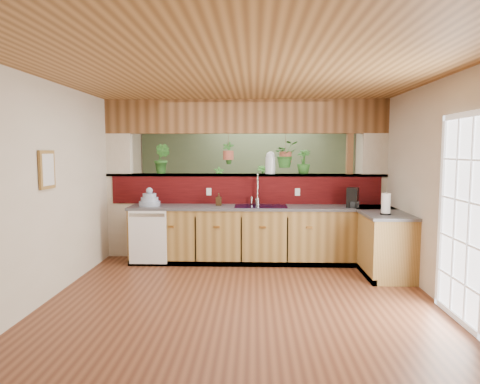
{
  "coord_description": "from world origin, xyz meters",
  "views": [
    {
      "loc": [
        0.15,
        -5.7,
        1.77
      ],
      "look_at": [
        -0.07,
        0.7,
        1.15
      ],
      "focal_mm": 32.0,
      "sensor_mm": 36.0,
      "label": 1
    }
  ],
  "objects_px": {
    "soap_dispenser": "(219,199)",
    "shelving_console": "(242,211)",
    "dish_stack": "(150,200)",
    "glass_jar": "(270,163)",
    "coffee_maker": "(353,198)",
    "faucet": "(257,188)",
    "paper_towel": "(386,204)"
  },
  "relations": [
    {
      "from": "faucet",
      "to": "paper_towel",
      "type": "distance_m",
      "value": 2.01
    },
    {
      "from": "soap_dispenser",
      "to": "glass_jar",
      "type": "bearing_deg",
      "value": 21.12
    },
    {
      "from": "paper_towel",
      "to": "glass_jar",
      "type": "distance_m",
      "value": 2.02
    },
    {
      "from": "coffee_maker",
      "to": "paper_towel",
      "type": "relative_size",
      "value": 0.96
    },
    {
      "from": "coffee_maker",
      "to": "shelving_console",
      "type": "relative_size",
      "value": 0.19
    },
    {
      "from": "faucet",
      "to": "shelving_console",
      "type": "bearing_deg",
      "value": 98.1
    },
    {
      "from": "paper_towel",
      "to": "coffee_maker",
      "type": "bearing_deg",
      "value": 109.73
    },
    {
      "from": "soap_dispenser",
      "to": "shelving_console",
      "type": "relative_size",
      "value": 0.13
    },
    {
      "from": "soap_dispenser",
      "to": "coffee_maker",
      "type": "relative_size",
      "value": 0.67
    },
    {
      "from": "faucet",
      "to": "soap_dispenser",
      "type": "xyz_separation_m",
      "value": [
        -0.61,
        -0.1,
        -0.17
      ]
    },
    {
      "from": "dish_stack",
      "to": "shelving_console",
      "type": "xyz_separation_m",
      "value": [
        1.4,
        2.29,
        -0.49
      ]
    },
    {
      "from": "faucet",
      "to": "glass_jar",
      "type": "bearing_deg",
      "value": 45.94
    },
    {
      "from": "faucet",
      "to": "paper_towel",
      "type": "relative_size",
      "value": 1.61
    },
    {
      "from": "dish_stack",
      "to": "paper_towel",
      "type": "xyz_separation_m",
      "value": [
        3.46,
        -0.81,
        0.05
      ]
    },
    {
      "from": "glass_jar",
      "to": "coffee_maker",
      "type": "bearing_deg",
      "value": -18.99
    },
    {
      "from": "paper_towel",
      "to": "glass_jar",
      "type": "bearing_deg",
      "value": 142.01
    },
    {
      "from": "faucet",
      "to": "coffee_maker",
      "type": "height_order",
      "value": "faucet"
    },
    {
      "from": "dish_stack",
      "to": "glass_jar",
      "type": "height_order",
      "value": "glass_jar"
    },
    {
      "from": "faucet",
      "to": "soap_dispenser",
      "type": "distance_m",
      "value": 0.64
    },
    {
      "from": "faucet",
      "to": "paper_towel",
      "type": "height_order",
      "value": "faucet"
    },
    {
      "from": "shelving_console",
      "to": "paper_towel",
      "type": "bearing_deg",
      "value": -67.1
    },
    {
      "from": "soap_dispenser",
      "to": "coffee_maker",
      "type": "xyz_separation_m",
      "value": [
        2.09,
        -0.11,
        0.04
      ]
    },
    {
      "from": "coffee_maker",
      "to": "paper_towel",
      "type": "height_order",
      "value": "paper_towel"
    },
    {
      "from": "dish_stack",
      "to": "coffee_maker",
      "type": "relative_size",
      "value": 1.11
    },
    {
      "from": "coffee_maker",
      "to": "soap_dispenser",
      "type": "bearing_deg",
      "value": -163.59
    },
    {
      "from": "soap_dispenser",
      "to": "shelving_console",
      "type": "xyz_separation_m",
      "value": [
        0.31,
        2.22,
        -0.5
      ]
    },
    {
      "from": "coffee_maker",
      "to": "shelving_console",
      "type": "xyz_separation_m",
      "value": [
        -1.78,
        2.33,
        -0.54
      ]
    },
    {
      "from": "glass_jar",
      "to": "shelving_console",
      "type": "xyz_separation_m",
      "value": [
        -0.52,
        1.9,
        -1.07
      ]
    },
    {
      "from": "glass_jar",
      "to": "shelving_console",
      "type": "relative_size",
      "value": 0.24
    },
    {
      "from": "shelving_console",
      "to": "soap_dispenser",
      "type": "bearing_deg",
      "value": -108.6
    },
    {
      "from": "dish_stack",
      "to": "coffee_maker",
      "type": "xyz_separation_m",
      "value": [
        3.18,
        -0.04,
        0.05
      ]
    },
    {
      "from": "glass_jar",
      "to": "faucet",
      "type": "bearing_deg",
      "value": -134.06
    }
  ]
}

